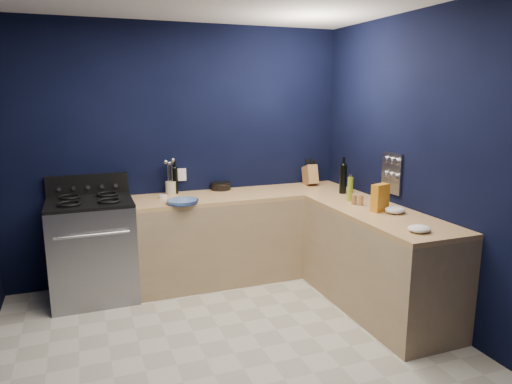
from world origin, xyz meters
name	(u,v)px	position (x,y,z in m)	size (l,w,h in m)	color
floor	(234,354)	(0.00, 0.00, -0.01)	(3.50, 3.50, 0.02)	#B9B4A2
wall_back	(181,153)	(0.00, 1.76, 1.30)	(3.50, 0.02, 2.60)	black
wall_right	(436,169)	(1.76, 0.00, 1.30)	(0.02, 3.50, 2.60)	black
wall_front	(386,272)	(0.00, -1.76, 1.30)	(3.50, 0.02, 2.60)	black
cab_back	(246,236)	(0.60, 1.44, 0.43)	(2.30, 0.63, 0.86)	tan
top_back	(246,195)	(0.60, 1.44, 0.88)	(2.30, 0.63, 0.04)	#9B6D3F
cab_right	(377,263)	(1.44, 0.29, 0.43)	(0.63, 1.67, 0.86)	tan
top_right	(380,214)	(1.44, 0.29, 0.88)	(0.63, 1.67, 0.04)	#9B6D3F
gas_range	(93,251)	(-0.93, 1.42, 0.46)	(0.76, 0.66, 0.92)	gray
oven_door	(94,263)	(-0.93, 1.10, 0.45)	(0.59, 0.02, 0.42)	black
cooktop	(89,202)	(-0.93, 1.42, 0.94)	(0.76, 0.66, 0.03)	black
backguard	(88,185)	(-0.93, 1.72, 1.04)	(0.76, 0.06, 0.20)	black
spice_panel	(392,173)	(1.74, 0.55, 1.18)	(0.02, 0.28, 0.38)	gray
wall_outlet	(182,175)	(0.00, 1.74, 1.08)	(0.09, 0.02, 0.13)	white
plate_stack	(182,202)	(-0.12, 1.20, 0.92)	(0.28, 0.28, 0.04)	#4753A7
ramekin	(163,196)	(-0.24, 1.50, 0.92)	(0.08, 0.08, 0.03)	white
utensil_crock	(171,188)	(-0.14, 1.65, 0.97)	(0.11, 0.11, 0.13)	beige
wine_bottle_back	(175,181)	(-0.09, 1.67, 1.03)	(0.07, 0.07, 0.27)	black
lemon_basket	(221,186)	(0.41, 1.69, 0.94)	(0.21, 0.21, 0.08)	black
knife_block	(310,175)	(1.43, 1.61, 1.01)	(0.12, 0.19, 0.21)	#9B6C3D
wine_bottle_right	(343,179)	(1.53, 1.07, 1.05)	(0.07, 0.07, 0.29)	black
oil_bottle	(350,189)	(1.41, 0.74, 1.02)	(0.05, 0.05, 0.23)	olive
spice_jar_near	(361,200)	(1.41, 0.55, 0.95)	(0.04, 0.04, 0.10)	olive
spice_jar_far	(354,200)	(1.37, 0.60, 0.95)	(0.05, 0.05, 0.09)	olive
crouton_bag	(380,198)	(1.44, 0.30, 1.02)	(0.17, 0.08, 0.24)	red
towel_front	(395,210)	(1.52, 0.19, 0.93)	(0.18, 0.15, 0.06)	white
towel_end	(419,229)	(1.35, -0.33, 0.93)	(0.17, 0.16, 0.05)	white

